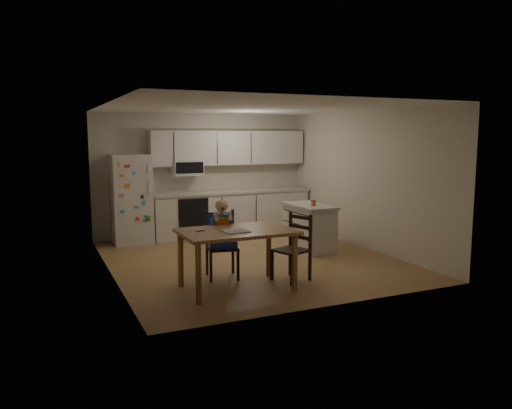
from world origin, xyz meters
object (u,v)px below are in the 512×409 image
at_px(refrigerator, 131,199).
at_px(chair_booster, 221,231).
at_px(red_cup, 313,203).
at_px(chair_side, 296,242).
at_px(dining_table, 237,238).
at_px(kitchen_island, 309,227).

bearing_deg(refrigerator, chair_booster, -75.53).
distance_m(red_cup, chair_side, 1.83).
height_order(refrigerator, red_cup, refrigerator).
xyz_separation_m(dining_table, chair_side, (0.94, 0.08, -0.16)).
distance_m(dining_table, chair_booster, 0.62).
bearing_deg(kitchen_island, red_cup, -97.84).
relative_size(red_cup, dining_table, 0.07).
xyz_separation_m(refrigerator, dining_table, (0.75, -3.54, -0.15)).
bearing_deg(chair_booster, refrigerator, 115.22).
height_order(refrigerator, chair_side, refrigerator).
relative_size(refrigerator, kitchen_island, 1.53).
height_order(kitchen_island, red_cup, red_cup).
height_order(refrigerator, kitchen_island, refrigerator).
xyz_separation_m(dining_table, chair_booster, (0.01, 0.62, -0.01)).
bearing_deg(refrigerator, chair_side, -64.02).
height_order(dining_table, chair_booster, chair_booster).
xyz_separation_m(refrigerator, red_cup, (2.81, -2.06, 0.03)).
bearing_deg(dining_table, red_cup, 35.79).
xyz_separation_m(red_cup, chair_booster, (-2.05, -0.87, -0.19)).
xyz_separation_m(refrigerator, chair_booster, (0.75, -2.92, -0.16)).
height_order(kitchen_island, chair_side, chair_side).
bearing_deg(kitchen_island, chair_side, -125.98).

